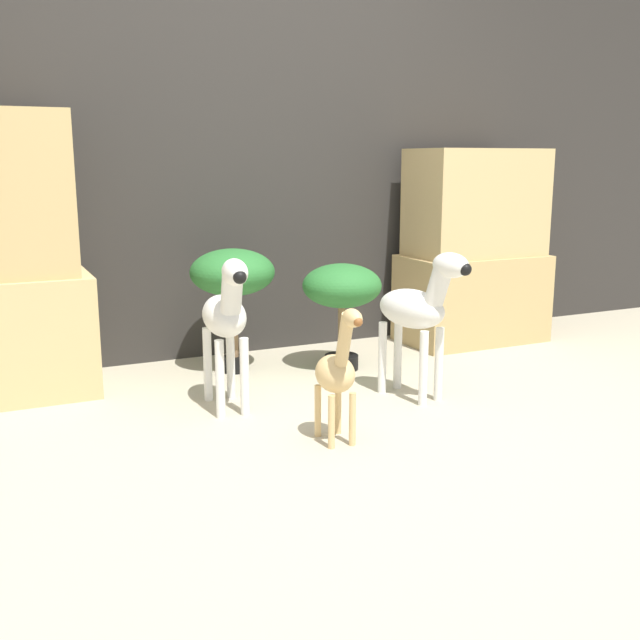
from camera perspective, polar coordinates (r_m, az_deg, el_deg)
name	(u,v)px	position (r m, az deg, el deg)	size (l,w,h in m)	color
ground_plane	(378,438)	(3.03, 4.43, -8.97)	(14.00, 14.00, 0.00)	#B2A88E
wall_back	(242,158)	(4.27, -5.98, 12.18)	(6.40, 0.08, 2.20)	#2D2B28
rock_pillar_right	(474,251)	(4.62, 11.62, 5.14)	(0.85, 0.48, 1.15)	tan
zebra_right	(419,308)	(3.43, 7.53, 0.94)	(0.28, 0.51, 0.70)	silver
zebra_left	(226,315)	(3.26, -7.15, 0.36)	(0.21, 0.51, 0.70)	silver
giraffe_figurine	(337,370)	(2.89, 1.33, -3.85)	(0.16, 0.33, 0.56)	tan
potted_palm_front	(232,276)	(3.86, -6.69, 3.37)	(0.44, 0.44, 0.65)	black
potted_palm_back	(342,291)	(3.90, 1.68, 2.26)	(0.41, 0.41, 0.56)	black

